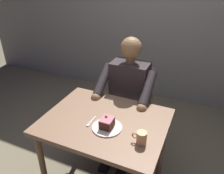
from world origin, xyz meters
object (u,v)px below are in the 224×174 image
object	(u,v)px
seated_person	(126,100)
coffee_cup	(141,138)
dining_table	(105,129)
chair	(132,104)
cake_slice	(107,123)
dessert_spoon	(90,123)

from	to	relation	value
seated_person	coffee_cup	size ratio (longest dim) A/B	11.91
seated_person	dining_table	bearing A→B (deg)	90.00
dining_table	seated_person	size ratio (longest dim) A/B	0.76
chair	coffee_cup	distance (m)	0.92
cake_slice	dessert_spoon	distance (m)	0.15
dining_table	coffee_cup	size ratio (longest dim) A/B	9.11
dining_table	seated_person	distance (m)	0.49
dining_table	coffee_cup	bearing A→B (deg)	157.54
cake_slice	coffee_cup	bearing A→B (deg)	168.66
seated_person	dessert_spoon	xyz separation A→B (m)	(0.09, 0.58, 0.09)
seated_person	cake_slice	bearing A→B (deg)	95.86
chair	seated_person	world-z (taller)	seated_person
dining_table	cake_slice	world-z (taller)	cake_slice
dessert_spoon	dining_table	bearing A→B (deg)	-134.82
chair	seated_person	xyz separation A→B (m)	(0.00, 0.17, 0.16)
coffee_cup	dessert_spoon	size ratio (longest dim) A/B	0.74
seated_person	dessert_spoon	world-z (taller)	seated_person
cake_slice	coffee_cup	xyz separation A→B (m)	(-0.28, 0.06, 0.00)
dining_table	dessert_spoon	world-z (taller)	dessert_spoon
chair	seated_person	distance (m)	0.23
cake_slice	dessert_spoon	xyz separation A→B (m)	(0.14, 0.00, -0.04)
seated_person	coffee_cup	bearing A→B (deg)	118.43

